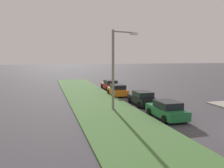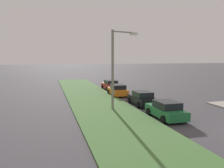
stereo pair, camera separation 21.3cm
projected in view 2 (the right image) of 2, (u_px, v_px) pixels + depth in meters
name	position (u px, v px, depth m)	size (l,w,h in m)	color
grass_median	(104.00, 109.00, 22.85)	(60.00, 6.00, 0.12)	#477238
parked_car_green	(166.00, 110.00, 19.38)	(4.31, 2.05, 1.47)	#1E6B38
parked_car_black	(142.00, 98.00, 24.78)	(4.32, 2.05, 1.47)	black
parked_car_orange	(118.00, 90.00, 30.85)	(4.34, 2.10, 1.47)	orange
parked_car_red	(111.00, 85.00, 36.49)	(4.37, 2.16, 1.47)	red
streetlight	(116.00, 64.00, 22.31)	(1.07, 2.81, 7.50)	gray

